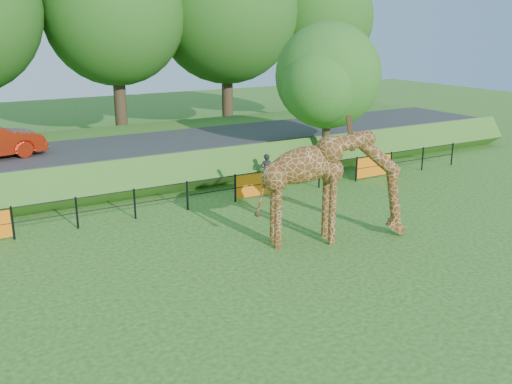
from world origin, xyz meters
The scene contains 8 objects.
ground centered at (0.00, 0.00, 0.00)m, with size 90.00×90.00×0.00m, color #255114.
giraffe centered at (2.69, 2.80, 1.76)m, with size 4.92×0.90×3.52m, color #5D3313, non-canonical shape.
perimeter_fence centered at (0.00, 8.00, 0.55)m, with size 28.07×0.10×1.10m, color black, non-canonical shape.
embankment centered at (0.00, 15.50, 0.65)m, with size 40.00×9.00×1.30m, color #255114.
road centered at (0.00, 14.00, 1.36)m, with size 40.00×5.00×0.12m, color #2E2F31.
visitor centered at (4.15, 9.25, 0.71)m, with size 0.52×0.34×1.42m, color black.
tree_east centered at (7.60, 9.63, 4.28)m, with size 5.40×4.71×6.76m.
bg_tree_line centered at (1.89, 22.00, 7.19)m, with size 37.30×8.80×11.82m.
Camera 1 is at (-7.95, -10.58, 6.53)m, focal length 40.00 mm.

